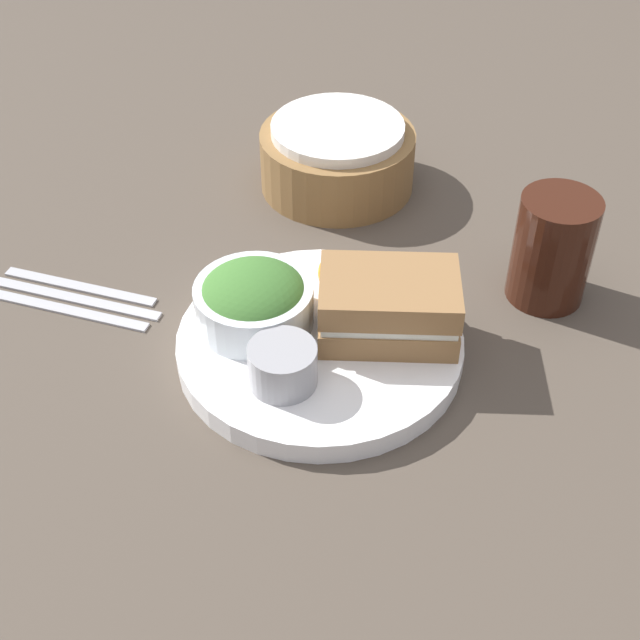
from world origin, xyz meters
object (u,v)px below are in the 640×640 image
at_px(plate, 320,345).
at_px(bread_basket, 337,156).
at_px(drink_glass, 553,249).
at_px(fork, 61,308).
at_px(salad_bowl, 254,300).
at_px(knife, 71,297).
at_px(spoon, 79,286).
at_px(sandwich, 389,306).
at_px(dressing_cup, 283,365).

distance_m(plate, bread_basket, 0.29).
distance_m(drink_glass, fork, 0.48).
xyz_separation_m(salad_bowl, knife, (-0.19, 0.06, -0.04)).
height_order(drink_glass, spoon, drink_glass).
xyz_separation_m(sandwich, drink_glass, (0.16, 0.08, 0.00)).
bearing_deg(sandwich, fork, 171.00).
distance_m(plate, spoon, 0.26).
distance_m(knife, spoon, 0.02).
bearing_deg(sandwich, knife, 167.80).
bearing_deg(dressing_cup, bread_basket, 82.12).
bearing_deg(spoon, sandwich, -178.45).
distance_m(salad_bowl, spoon, 0.20).
bearing_deg(spoon, salad_bowl, 175.27).
bearing_deg(salad_bowl, drink_glass, 13.73).
bearing_deg(plate, salad_bowl, 161.49).
height_order(sandwich, bread_basket, sandwich).
bearing_deg(salad_bowl, sandwich, -5.33).
bearing_deg(salad_bowl, fork, 168.72).
height_order(drink_glass, knife, drink_glass).
bearing_deg(bread_basket, fork, -140.05).
height_order(bread_basket, spoon, bread_basket).
xyz_separation_m(bread_basket, knife, (-0.27, -0.21, -0.04)).
xyz_separation_m(bread_basket, spoon, (-0.26, -0.19, -0.04)).
relative_size(fork, knife, 0.95).
distance_m(dressing_cup, fork, 0.26).
bearing_deg(sandwich, plate, -171.77).
bearing_deg(knife, drink_glass, -161.38).
relative_size(drink_glass, fork, 0.60).
relative_size(sandwich, drink_glass, 1.14).
relative_size(plate, spoon, 1.58).
xyz_separation_m(plate, knife, (-0.25, 0.08, -0.01)).
relative_size(sandwich, knife, 0.65).
bearing_deg(drink_glass, knife, -178.37).
distance_m(dressing_cup, spoon, 0.26).
distance_m(plate, dressing_cup, 0.07).
relative_size(drink_glass, bread_basket, 0.63).
bearing_deg(fork, plate, -176.05).
bearing_deg(salad_bowl, spoon, 158.28).
distance_m(sandwich, drink_glass, 0.18).
bearing_deg(drink_glass, plate, -158.10).
height_order(drink_glass, fork, drink_glass).
xyz_separation_m(knife, spoon, (0.01, 0.02, 0.00)).
bearing_deg(knife, sandwich, -175.21).
bearing_deg(plate, dressing_cup, -118.30).
relative_size(dressing_cup, drink_glass, 0.54).
height_order(dressing_cup, knife, dressing_cup).
xyz_separation_m(sandwich, bread_basket, (-0.05, 0.28, -0.01)).
relative_size(plate, knife, 1.36).
relative_size(dressing_cup, bread_basket, 0.34).
bearing_deg(knife, plate, 180.00).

